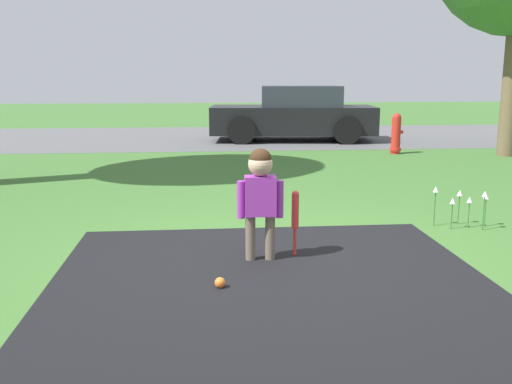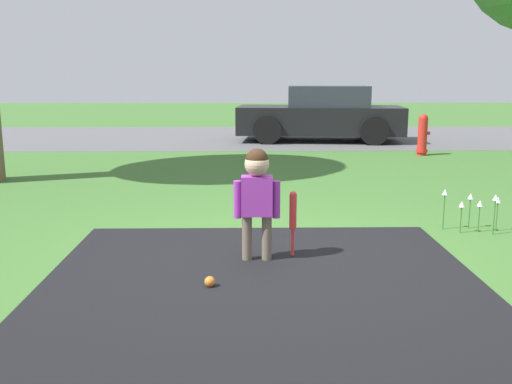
{
  "view_description": "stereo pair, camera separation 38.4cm",
  "coord_description": "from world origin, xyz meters",
  "px_view_note": "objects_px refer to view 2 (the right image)",
  "views": [
    {
      "loc": [
        -0.61,
        -4.81,
        1.58
      ],
      "look_at": [
        -0.13,
        0.34,
        0.52
      ],
      "focal_mm": 40.0,
      "sensor_mm": 36.0,
      "label": 1
    },
    {
      "loc": [
        -0.23,
        -4.83,
        1.58
      ],
      "look_at": [
        -0.13,
        0.34,
        0.52
      ],
      "focal_mm": 40.0,
      "sensor_mm": 36.0,
      "label": 2
    }
  ],
  "objects_px": {
    "baseball_bat": "(293,214)",
    "fire_hydrant": "(423,135)",
    "child": "(257,188)",
    "parked_car": "(322,115)",
    "sports_ball": "(210,282)"
  },
  "relations": [
    {
      "from": "child",
      "to": "fire_hydrant",
      "type": "relative_size",
      "value": 1.18
    },
    {
      "from": "fire_hydrant",
      "to": "parked_car",
      "type": "bearing_deg",
      "value": 122.72
    },
    {
      "from": "child",
      "to": "parked_car",
      "type": "bearing_deg",
      "value": 80.3
    },
    {
      "from": "fire_hydrant",
      "to": "parked_car",
      "type": "distance_m",
      "value": 3.16
    },
    {
      "from": "child",
      "to": "baseball_bat",
      "type": "relative_size",
      "value": 1.65
    },
    {
      "from": "baseball_bat",
      "to": "parked_car",
      "type": "xyz_separation_m",
      "value": [
        1.47,
        9.24,
        0.26
      ]
    },
    {
      "from": "sports_ball",
      "to": "parked_car",
      "type": "xyz_separation_m",
      "value": [
        2.16,
        9.98,
        0.6
      ]
    },
    {
      "from": "baseball_bat",
      "to": "sports_ball",
      "type": "distance_m",
      "value": 1.07
    },
    {
      "from": "fire_hydrant",
      "to": "parked_car",
      "type": "xyz_separation_m",
      "value": [
        -1.7,
        2.65,
        0.23
      ]
    },
    {
      "from": "child",
      "to": "fire_hydrant",
      "type": "xyz_separation_m",
      "value": [
        3.49,
        6.68,
        -0.23
      ]
    },
    {
      "from": "baseball_bat",
      "to": "parked_car",
      "type": "bearing_deg",
      "value": 80.98
    },
    {
      "from": "sports_ball",
      "to": "fire_hydrant",
      "type": "relative_size",
      "value": 0.1
    },
    {
      "from": "sports_ball",
      "to": "fire_hydrant",
      "type": "bearing_deg",
      "value": 62.2
    },
    {
      "from": "baseball_bat",
      "to": "fire_hydrant",
      "type": "relative_size",
      "value": 0.71
    },
    {
      "from": "baseball_bat",
      "to": "fire_hydrant",
      "type": "xyz_separation_m",
      "value": [
        3.17,
        6.59,
        0.02
      ]
    }
  ]
}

